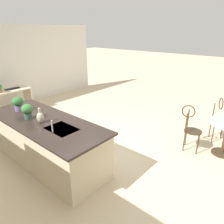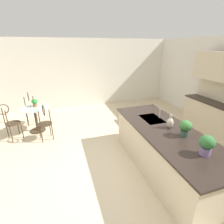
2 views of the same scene
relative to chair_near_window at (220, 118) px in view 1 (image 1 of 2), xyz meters
The scene contains 10 objects.
ground_plane 3.17m from the chair_near_window, 49.87° to the left, with size 40.00×40.00×0.00m, color beige.
kitchen_island 3.97m from the chair_near_window, 54.48° to the left, with size 2.80×1.06×0.92m.
chair_near_window is the anchor object (origin of this frame).
chair_toward_desk 0.95m from the chair_near_window, 69.20° to the left, with size 0.52×0.46×1.04m.
sink_faucet 3.87m from the chair_near_window, 62.73° to the left, with size 0.02×0.02×0.22m, color #B2B5BA.
writing_desk 6.14m from the chair_near_window, 22.81° to the left, with size 0.60×1.20×0.74m.
keyboard 6.12m from the chair_near_window, 21.87° to the left, with size 0.16×0.44×0.03m.
potted_plant_counter_near 4.31m from the chair_near_window, 52.37° to the left, with size 0.21×0.21×0.30m.
potted_plant_counter_far 4.60m from the chair_near_window, 46.22° to the left, with size 0.22×0.22×0.31m.
vase_on_counter 4.05m from the chair_near_window, 55.84° to the left, with size 0.13×0.13×0.29m.
Camera 1 is at (-3.10, 2.79, 2.55)m, focal length 33.87 mm.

